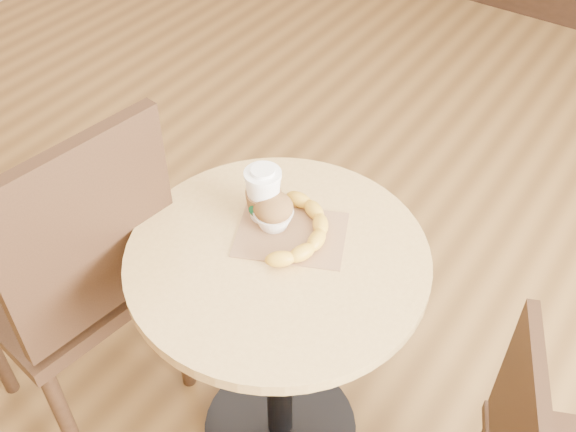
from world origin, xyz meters
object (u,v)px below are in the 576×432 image
object	(u,v)px
chair_left	(76,275)
cafe_table	(279,319)
coffee_cup	(263,196)
muffin	(273,212)
banana	(296,231)

from	to	relation	value
chair_left	cafe_table	bearing A→B (deg)	120.74
coffee_cup	muffin	size ratio (longest dim) A/B	1.51
cafe_table	banana	world-z (taller)	banana
cafe_table	muffin	bearing A→B (deg)	131.20
coffee_cup	chair_left	bearing A→B (deg)	-149.34
banana	cafe_table	bearing A→B (deg)	-112.42
cafe_table	chair_left	size ratio (longest dim) A/B	0.73
muffin	chair_left	bearing A→B (deg)	-147.40
muffin	banana	world-z (taller)	muffin
muffin	banana	xyz separation A→B (m)	(0.06, -0.00, -0.02)
chair_left	muffin	size ratio (longest dim) A/B	11.20
coffee_cup	muffin	xyz separation A→B (m)	(0.04, -0.01, -0.02)
chair_left	coffee_cup	bearing A→B (deg)	134.07
chair_left	muffin	bearing A→B (deg)	130.38
coffee_cup	banana	size ratio (longest dim) A/B	0.57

